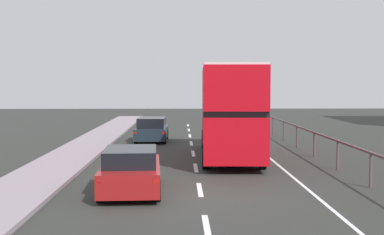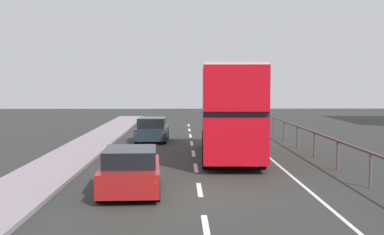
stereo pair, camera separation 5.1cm
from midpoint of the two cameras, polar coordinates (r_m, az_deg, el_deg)
The scene contains 7 objects.
ground_plane at distance 16.87m, azimuth 1.01°, elevation -8.48°, with size 75.35×120.00×0.10m, color #2C2D2A.
near_sidewalk_kerb at distance 17.61m, azimuth -18.30°, elevation -7.75°, with size 2.49×80.00×0.14m, color gray.
lane_paint_markings at distance 25.53m, azimuth 5.04°, elevation -4.27°, with size 3.69×46.00×0.01m.
bridge_side_railing at distance 26.38m, azimuth 12.78°, elevation -1.96°, with size 0.10×42.00×1.20m.
double_decker_bus_red at distance 25.55m, azimuth 4.03°, elevation 0.91°, with size 2.88×10.20×4.29m.
hatchback_car_near at distance 17.66m, azimuth -6.38°, elevation -5.54°, with size 2.06×4.60×1.42m.
sedan_car_ahead at distance 33.01m, azimuth -4.14°, elevation -1.30°, with size 1.93×4.28×1.44m.
Camera 2 is at (-0.58, -16.50, 3.46)m, focal length 50.96 mm.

